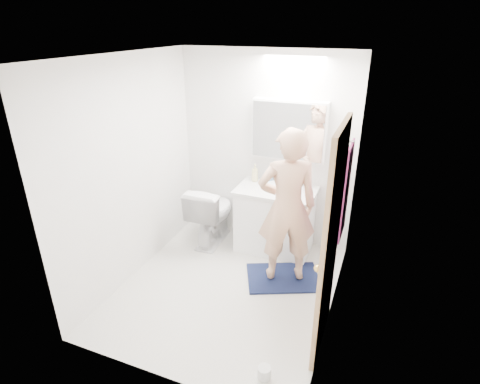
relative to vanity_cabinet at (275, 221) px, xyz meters
The scene contains 23 objects.
floor 1.07m from the vanity_cabinet, 103.58° to the right, with size 2.50×2.50×0.00m, color silver.
ceiling 2.24m from the vanity_cabinet, 103.58° to the right, with size 2.50×2.50×0.00m, color white.
wall_back 0.89m from the vanity_cabinet, 129.29° to the left, with size 2.50×2.50×0.00m, color white.
wall_front 2.37m from the vanity_cabinet, 96.01° to the right, with size 2.50×2.50×0.00m, color white.
wall_left 1.83m from the vanity_cabinet, 144.10° to the right, with size 2.50×2.50×0.00m, color white.
wall_right 1.53m from the vanity_cabinet, 48.07° to the right, with size 2.50×2.50×0.00m, color white.
vanity_cabinet is the anchor object (origin of this frame).
countertop 0.41m from the vanity_cabinet, 63.43° to the right, with size 0.95×0.58×0.04m, color white.
sink_basin 0.45m from the vanity_cabinet, 90.00° to the left, with size 0.36×0.36×0.03m, color white.
faucet 0.56m from the vanity_cabinet, 90.00° to the left, with size 0.02×0.02×0.16m, color silver.
medicine_cabinet 1.13m from the vanity_cabinet, 72.34° to the left, with size 0.88×0.14×0.70m, color white.
mirror_panel 1.12m from the vanity_cabinet, 63.49° to the left, with size 0.84×0.01×0.66m, color silver.
toilet 0.82m from the vanity_cabinet, behind, with size 0.45×0.78×0.80m, color white.
bath_rug 0.75m from the vanity_cabinet, 63.49° to the right, with size 0.80×0.55×0.02m, color #131E3D.
person 0.82m from the vanity_cabinet, 63.49° to the right, with size 0.62×0.41×1.70m, color tan.
door 1.68m from the vanity_cabinet, 57.22° to the right, with size 0.04×0.80×2.00m, color tan.
door_knob 1.89m from the vanity_cabinet, 63.45° to the right, with size 0.06×0.06×0.06m, color gold.
towel 1.18m from the vanity_cabinet, 26.16° to the right, with size 0.02×0.42×1.00m, color black.
towel_hook 1.54m from the vanity_cabinet, 26.51° to the right, with size 0.02×0.02×0.07m, color silver.
soap_bottle_a 0.65m from the vanity_cabinet, 155.30° to the left, with size 0.09×0.09×0.22m, color beige.
soap_bottle_b 0.56m from the vanity_cabinet, 129.08° to the left, with size 0.07×0.07×0.15m, color #62A3D2.
toothbrush_cup 0.54m from the vanity_cabinet, 39.60° to the left, with size 0.11×0.11×0.10m, color #4271C8.
toilet_paper_roll 2.00m from the vanity_cabinet, 75.24° to the right, with size 0.11×0.11×0.10m, color white.
Camera 1 is at (1.38, -3.11, 2.66)m, focal length 28.67 mm.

